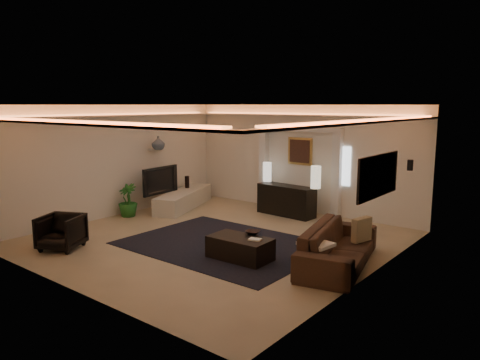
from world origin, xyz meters
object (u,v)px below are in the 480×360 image
Objects in this scene: coffee_table at (240,249)px; armchair at (61,232)px; console at (286,200)px; sofa at (338,246)px.

coffee_table is 1.52× the size of armchair.
console is 3.87m from sofa.
armchair is at bearing -107.00° from console.
sofa is at bearing 2.11° from armchair.
console is 2.03× the size of armchair.
coffee_table is 3.68m from armchair.
console is 1.34× the size of coffee_table.
console is 3.71m from coffee_table.
console is at bearing 33.41° from sofa.
sofa reaches higher than armchair.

